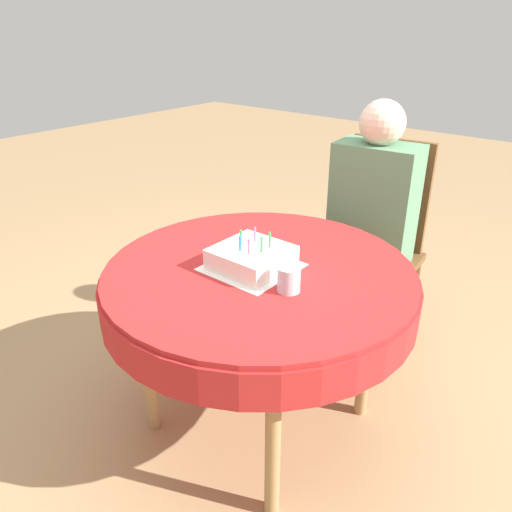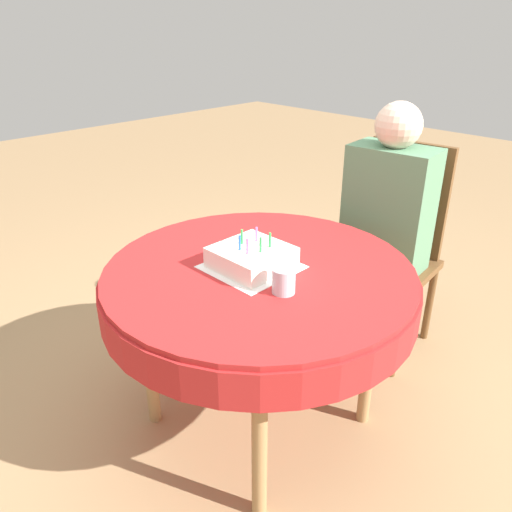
% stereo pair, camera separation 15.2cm
% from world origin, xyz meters
% --- Properties ---
extents(ground_plane, '(12.00, 12.00, 0.00)m').
position_xyz_m(ground_plane, '(0.00, 0.00, 0.00)').
color(ground_plane, '#A37F56').
extents(dining_table, '(1.13, 1.13, 0.71)m').
position_xyz_m(dining_table, '(0.00, 0.00, 0.62)').
color(dining_table, '#B22323').
rests_on(dining_table, ground_plane).
extents(chair, '(0.49, 0.49, 0.99)m').
position_xyz_m(chair, '(0.01, 0.89, 0.52)').
color(chair, brown).
rests_on(chair, ground_plane).
extents(person, '(0.39, 0.34, 1.20)m').
position_xyz_m(person, '(0.03, 0.79, 0.71)').
color(person, beige).
rests_on(person, ground_plane).
extents(napkin, '(0.29, 0.29, 0.00)m').
position_xyz_m(napkin, '(-0.02, -0.01, 0.71)').
color(napkin, white).
rests_on(napkin, dining_table).
extents(birthday_cake, '(0.24, 0.24, 0.13)m').
position_xyz_m(birthday_cake, '(-0.02, -0.01, 0.75)').
color(birthday_cake, white).
rests_on(birthday_cake, dining_table).
extents(drinking_glass, '(0.08, 0.08, 0.09)m').
position_xyz_m(drinking_glass, '(0.18, -0.07, 0.75)').
color(drinking_glass, silver).
rests_on(drinking_glass, dining_table).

